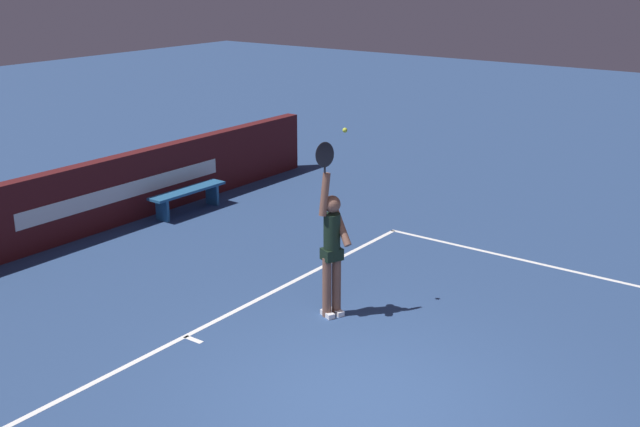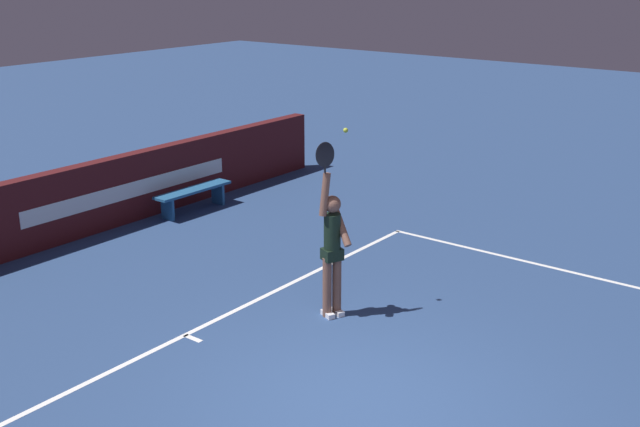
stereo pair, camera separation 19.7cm
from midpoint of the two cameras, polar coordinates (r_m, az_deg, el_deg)
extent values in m
plane|color=navy|center=(8.89, 3.53, -13.83)|extent=(60.00, 60.00, 0.00)
cube|color=white|center=(10.49, -9.32, -8.77)|extent=(10.48, 0.08, 0.00)
cube|color=white|center=(13.15, 16.25, -3.62)|extent=(0.08, 5.52, 0.00)
cube|color=white|center=(10.39, -8.74, -9.01)|extent=(0.08, 0.30, 0.00)
cube|color=white|center=(14.91, -13.15, 1.71)|extent=(4.69, 0.01, 0.30)
cylinder|color=brown|center=(10.78, 1.76, -5.25)|extent=(0.13, 0.13, 0.86)
cylinder|color=brown|center=(10.71, 1.06, -5.41)|extent=(0.13, 0.13, 0.86)
cube|color=white|center=(10.93, 1.79, -7.20)|extent=(0.19, 0.26, 0.07)
cube|color=white|center=(10.85, 1.10, -7.37)|extent=(0.19, 0.26, 0.07)
cylinder|color=black|center=(10.47, 1.44, -1.63)|extent=(0.23, 0.23, 0.61)
cube|color=black|center=(10.57, 1.43, -2.98)|extent=(0.32, 0.30, 0.16)
sphere|color=brown|center=(10.33, 1.46, 0.69)|extent=(0.23, 0.23, 0.23)
cylinder|color=brown|center=(10.23, 0.91, 1.40)|extent=(0.19, 0.16, 0.58)
cylinder|color=brown|center=(10.45, 2.15, -1.08)|extent=(0.25, 0.42, 0.46)
ellipsoid|color=black|center=(10.10, 0.93, 4.32)|extent=(0.30, 0.15, 0.37)
cylinder|color=black|center=(10.14, 0.92, 3.28)|extent=(0.03, 0.03, 0.18)
sphere|color=#C9DC39|center=(10.35, 2.44, 6.10)|extent=(0.07, 0.07, 0.07)
cube|color=#24598A|center=(15.36, -8.91, 1.71)|extent=(1.74, 0.39, 0.05)
cube|color=#24598A|center=(15.00, -10.71, 0.34)|extent=(0.07, 0.32, 0.44)
cube|color=#24598A|center=(15.85, -7.13, 1.48)|extent=(0.07, 0.32, 0.44)
camera|label=1|loc=(0.10, -89.44, 0.18)|focal=43.75mm
camera|label=2|loc=(0.10, 90.56, -0.18)|focal=43.75mm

